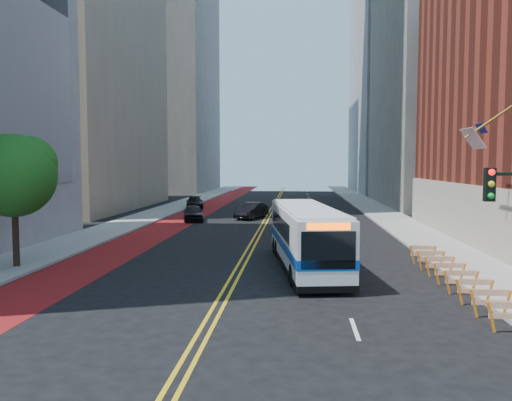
{
  "coord_description": "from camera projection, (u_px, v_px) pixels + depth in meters",
  "views": [
    {
      "loc": [
        2.91,
        -17.98,
        5.33
      ],
      "look_at": [
        0.77,
        8.0,
        3.42
      ],
      "focal_mm": 35.0,
      "sensor_mm": 36.0,
      "label": 1
    }
  ],
  "objects": [
    {
      "name": "ground",
      "position": [
        218.0,
        308.0,
        18.5
      ],
      "size": [
        160.0,
        160.0,
        0.0
      ],
      "primitive_type": "plane",
      "color": "black",
      "rests_on": "ground"
    },
    {
      "name": "sidewalk_left",
      "position": [
        146.0,
        217.0,
        49.29
      ],
      "size": [
        4.0,
        140.0,
        0.15
      ],
      "primitive_type": "cube",
      "color": "gray",
      "rests_on": "ground"
    },
    {
      "name": "sidewalk_right",
      "position": [
        393.0,
        219.0,
        47.33
      ],
      "size": [
        4.0,
        140.0,
        0.15
      ],
      "primitive_type": "cube",
      "color": "gray",
      "rests_on": "ground"
    },
    {
      "name": "bus_lane_paint",
      "position": [
        184.0,
        218.0,
        48.98
      ],
      "size": [
        3.6,
        140.0,
        0.01
      ],
      "primitive_type": "cube",
      "color": "maroon",
      "rests_on": "ground"
    },
    {
      "name": "center_line_inner",
      "position": [
        265.0,
        219.0,
        48.33
      ],
      "size": [
        0.14,
        140.0,
        0.01
      ],
      "primitive_type": "cube",
      "color": "gold",
      "rests_on": "ground"
    },
    {
      "name": "center_line_outer",
      "position": [
        269.0,
        219.0,
        48.3
      ],
      "size": [
        0.14,
        140.0,
        0.01
      ],
      "primitive_type": "cube",
      "color": "gold",
      "rests_on": "ground"
    },
    {
      "name": "lane_dashes",
      "position": [
        314.0,
        212.0,
        55.87
      ],
      "size": [
        0.14,
        98.2,
        0.01
      ],
      "color": "silver",
      "rests_on": "ground"
    },
    {
      "name": "midrise_right_near",
      "position": [
        457.0,
        47.0,
        62.86
      ],
      "size": [
        18.0,
        26.0,
        40.0
      ],
      "primitive_type": "cube",
      "color": "slate",
      "rests_on": "ground"
    },
    {
      "name": "midrise_right_far",
      "position": [
        412.0,
        44.0,
        92.05
      ],
      "size": [
        20.0,
        28.0,
        55.0
      ],
      "primitive_type": "cube",
      "color": "gray",
      "rests_on": "ground"
    },
    {
      "name": "midrise_left_far",
      "position": [
        157.0,
        22.0,
        95.61
      ],
      "size": [
        20.0,
        26.0,
        65.0
      ],
      "primitive_type": "cube",
      "color": "slate",
      "rests_on": "ground"
    },
    {
      "name": "construction_barriers",
      "position": [
        455.0,
        274.0,
        21.07
      ],
      "size": [
        1.42,
        10.91,
        1.0
      ],
      "color": "orange",
      "rests_on": "ground"
    },
    {
      "name": "street_tree",
      "position": [
        15.0,
        172.0,
        25.06
      ],
      "size": [
        4.2,
        4.2,
        6.7
      ],
      "color": "black",
      "rests_on": "sidewalk_left"
    },
    {
      "name": "transit_bus",
      "position": [
        306.0,
        236.0,
        25.56
      ],
      "size": [
        4.07,
        11.75,
        3.16
      ],
      "rotation": [
        0.0,
        0.0,
        0.14
      ],
      "color": "silver",
      "rests_on": "ground"
    },
    {
      "name": "car_a",
      "position": [
        193.0,
        213.0,
        46.77
      ],
      "size": [
        2.76,
        4.68,
        1.49
      ],
      "primitive_type": "imported",
      "rotation": [
        0.0,
        0.0,
        0.24
      ],
      "color": "black",
      "rests_on": "ground"
    },
    {
      "name": "car_b",
      "position": [
        252.0,
        211.0,
        48.65
      ],
      "size": [
        3.14,
        5.03,
        1.56
      ],
      "primitive_type": "imported",
      "rotation": [
        0.0,
        0.0,
        -0.34
      ],
      "color": "black",
      "rests_on": "ground"
    },
    {
      "name": "car_c",
      "position": [
        195.0,
        203.0,
        59.66
      ],
      "size": [
        2.99,
        5.18,
        1.41
      ],
      "primitive_type": "imported",
      "rotation": [
        0.0,
        0.0,
        0.22
      ],
      "color": "black",
      "rests_on": "ground"
    }
  ]
}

